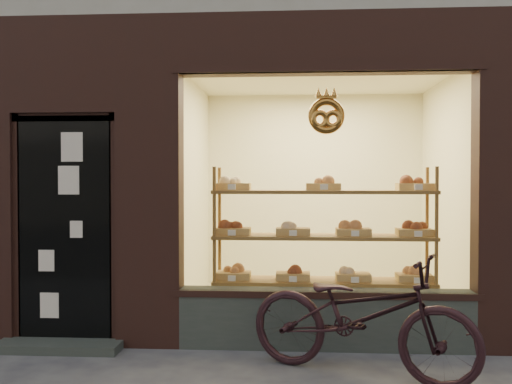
{
  "coord_description": "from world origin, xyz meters",
  "views": [
    {
      "loc": [
        0.16,
        -3.18,
        1.58
      ],
      "look_at": [
        -0.19,
        2.0,
        1.46
      ],
      "focal_mm": 40.0,
      "sensor_mm": 36.0,
      "label": 1
    }
  ],
  "objects": [
    {
      "name": "display_shelf",
      "position": [
        0.45,
        2.55,
        0.84
      ],
      "size": [
        2.2,
        0.45,
        1.7
      ],
      "color": "olive",
      "rests_on": "ground"
    },
    {
      "name": "bicycle",
      "position": [
        0.69,
        1.39,
        0.49
      ],
      "size": [
        1.98,
        1.36,
        0.99
      ],
      "primitive_type": "imported",
      "rotation": [
        0.0,
        0.0,
        1.15
      ],
      "color": "black",
      "rests_on": "ground"
    }
  ]
}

